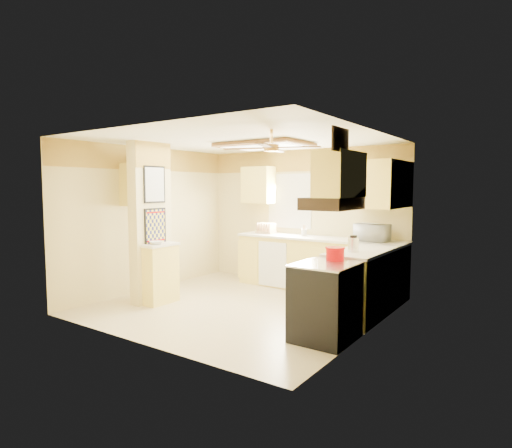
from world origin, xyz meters
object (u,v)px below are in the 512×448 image
Objects in this scene: microwave at (372,233)px; bowl at (156,243)px; dutch_oven at (335,253)px; kettle at (353,244)px; stove at (325,301)px.

microwave is 3.41m from bowl.
dutch_oven is at bearing 101.91° from microwave.
microwave is 2.27× the size of kettle.
stove is at bearing -88.13° from dutch_oven.
stove is 4.08× the size of kettle.
stove is 1.80× the size of microwave.
bowl is 2.93m from kettle.
dutch_oven is at bearing -88.94° from kettle.
dutch_oven is (-0.01, 0.27, 0.54)m from stove.
kettle is (0.18, -1.25, -0.04)m from microwave.
bowl reaches higher than stove.
microwave is 1.88m from dutch_oven.
microwave is at bearing 98.30° from kettle.
bowl is 0.89× the size of kettle.
stove is 2.82m from bowl.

